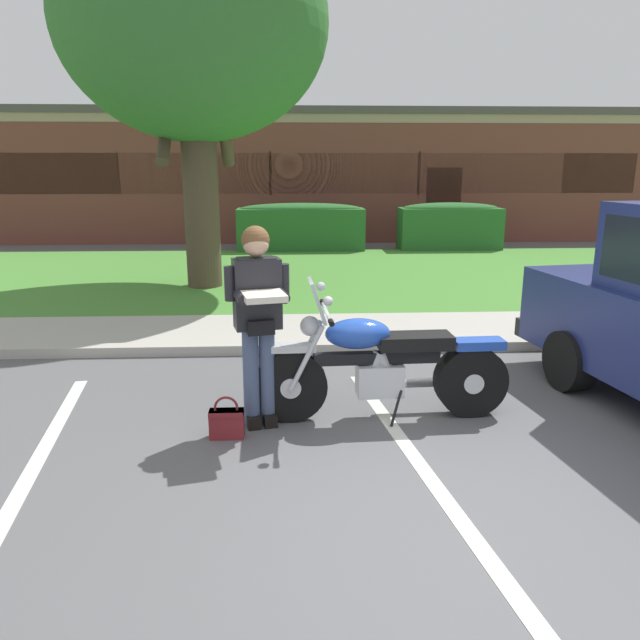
% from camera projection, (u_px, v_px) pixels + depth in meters
% --- Properties ---
extents(ground_plane, '(140.00, 140.00, 0.00)m').
position_uv_depth(ground_plane, '(454.00, 494.00, 4.12)').
color(ground_plane, '#565659').
extents(curb_strip, '(60.00, 0.20, 0.12)m').
position_uv_depth(curb_strip, '(383.00, 346.00, 7.27)').
color(curb_strip, '#ADA89E').
rests_on(curb_strip, ground).
extents(concrete_walk, '(60.00, 1.50, 0.08)m').
position_uv_depth(concrete_walk, '(373.00, 329.00, 8.09)').
color(concrete_walk, '#ADA89E').
rests_on(concrete_walk, ground).
extents(grass_lawn, '(60.00, 6.94, 0.06)m').
position_uv_depth(grass_lawn, '(345.00, 275.00, 12.18)').
color(grass_lawn, '#478433').
rests_on(grass_lawn, ground).
extents(stall_stripe_0, '(0.73, 4.37, 0.01)m').
position_uv_depth(stall_stripe_0, '(21.00, 490.00, 4.17)').
color(stall_stripe_0, silver).
rests_on(stall_stripe_0, ground).
extents(stall_stripe_1, '(0.73, 4.37, 0.01)m').
position_uv_depth(stall_stripe_1, '(431.00, 479.00, 4.31)').
color(stall_stripe_1, silver).
rests_on(stall_stripe_1, ground).
extents(motorcycle, '(2.24, 0.82, 1.26)m').
position_uv_depth(motorcycle, '(391.00, 365.00, 5.26)').
color(motorcycle, black).
rests_on(motorcycle, ground).
extents(rider_person, '(0.53, 0.63, 1.70)m').
position_uv_depth(rider_person, '(258.00, 311.00, 4.98)').
color(rider_person, black).
rests_on(rider_person, ground).
extents(handbag, '(0.28, 0.13, 0.36)m').
position_uv_depth(handbag, '(227.00, 421.00, 4.95)').
color(handbag, maroon).
rests_on(handbag, ground).
extents(shade_tree, '(4.45, 4.45, 6.32)m').
position_uv_depth(shade_tree, '(193.00, 25.00, 9.85)').
color(shade_tree, '#4C3D2D').
rests_on(shade_tree, ground).
extents(hedge_left, '(3.21, 0.90, 1.24)m').
position_uv_depth(hedge_left, '(301.00, 226.00, 15.43)').
color(hedge_left, '#286028').
rests_on(hedge_left, ground).
extents(hedge_center_left, '(2.60, 0.90, 1.24)m').
position_uv_depth(hedge_center_left, '(450.00, 226.00, 15.62)').
color(hedge_center_left, '#286028').
rests_on(hedge_center_left, ground).
extents(brick_building, '(24.66, 8.31, 3.73)m').
position_uv_depth(brick_building, '(274.00, 174.00, 20.71)').
color(brick_building, brown).
rests_on(brick_building, ground).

